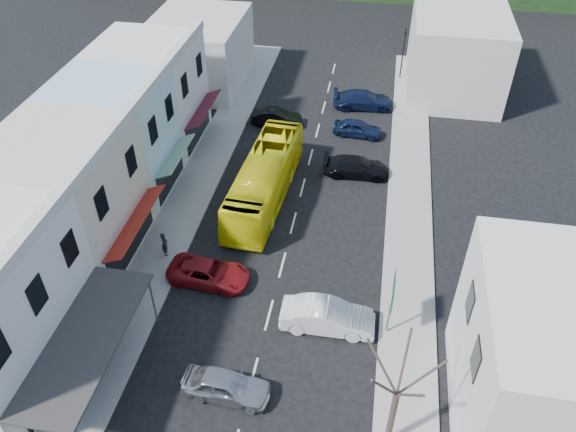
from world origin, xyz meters
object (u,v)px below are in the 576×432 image
(bus, at_px, (265,180))
(car_silver, at_px, (226,386))
(street_tree, at_px, (397,394))
(traffic_signal, at_px, (403,54))
(pedestrian_left, at_px, (164,244))
(car_white, at_px, (327,318))
(direction_sign, at_px, (390,308))
(car_red, at_px, (209,272))

(bus, xyz_separation_m, car_silver, (1.37, -15.56, -0.85))
(bus, distance_m, street_tree, 19.14)
(bus, relative_size, car_silver, 2.64)
(traffic_signal, bearing_deg, pedestrian_left, 42.44)
(bus, relative_size, traffic_signal, 2.37)
(car_white, xyz_separation_m, direction_sign, (3.16, 0.16, 1.28))
(car_silver, xyz_separation_m, car_red, (-2.94, 7.16, 0.00))
(car_silver, xyz_separation_m, traffic_signal, (7.42, 36.14, 1.75))
(car_red, bearing_deg, car_white, -102.68)
(direction_sign, bearing_deg, traffic_signal, 91.37)
(direction_sign, xyz_separation_m, street_tree, (0.26, -6.27, 1.82))
(car_white, distance_m, car_red, 7.51)
(direction_sign, height_order, traffic_signal, traffic_signal)
(car_red, distance_m, direction_sign, 10.61)
(street_tree, bearing_deg, car_red, 141.79)
(car_silver, bearing_deg, pedestrian_left, 38.35)
(street_tree, bearing_deg, car_silver, 171.27)
(bus, relative_size, car_white, 2.64)
(car_red, height_order, direction_sign, direction_sign)
(pedestrian_left, distance_m, street_tree, 17.25)
(pedestrian_left, height_order, direction_sign, direction_sign)
(car_white, bearing_deg, pedestrian_left, 68.82)
(car_silver, distance_m, traffic_signal, 36.93)
(car_red, bearing_deg, direction_sign, -96.72)
(bus, distance_m, car_red, 8.59)
(pedestrian_left, bearing_deg, street_tree, -150.12)
(bus, height_order, car_white, bus)
(car_white, height_order, car_red, same)
(direction_sign, relative_size, traffic_signal, 0.81)
(car_white, relative_size, car_red, 0.96)
(pedestrian_left, distance_m, direction_sign, 14.08)
(car_silver, distance_m, pedestrian_left, 10.72)
(car_silver, distance_m, direction_sign, 9.07)
(bus, bearing_deg, car_red, -97.07)
(car_white, distance_m, traffic_signal, 31.41)
(car_red, bearing_deg, street_tree, -123.62)
(bus, relative_size, car_red, 2.52)
(traffic_signal, bearing_deg, street_tree, 69.19)
(pedestrian_left, bearing_deg, car_red, -140.81)
(car_silver, distance_m, street_tree, 8.33)
(bus, bearing_deg, pedestrian_left, -121.67)
(bus, bearing_deg, traffic_signal, 70.43)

